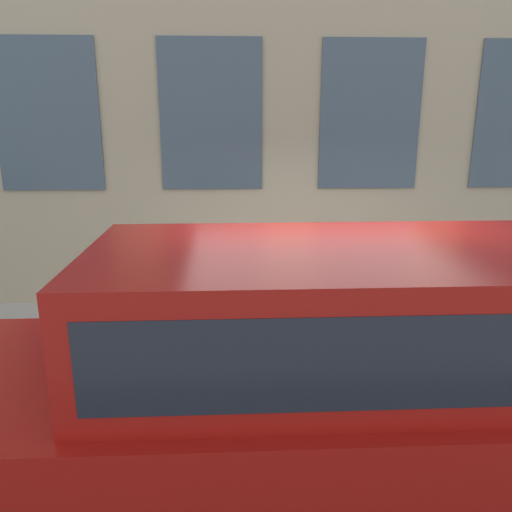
% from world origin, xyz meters
% --- Properties ---
extents(ground_plane, '(80.00, 80.00, 0.00)m').
position_xyz_m(ground_plane, '(0.00, 0.00, 0.00)').
color(ground_plane, '#514F4C').
extents(sidewalk, '(2.67, 60.00, 0.12)m').
position_xyz_m(sidewalk, '(1.33, 0.00, 0.06)').
color(sidewalk, '#B2ADA3').
rests_on(sidewalk, ground_plane).
extents(fire_hydrant, '(0.34, 0.45, 0.86)m').
position_xyz_m(fire_hydrant, '(0.66, 0.19, 0.56)').
color(fire_hydrant, gold).
rests_on(fire_hydrant, sidewalk).
extents(person, '(0.27, 0.18, 1.10)m').
position_xyz_m(person, '(0.73, 0.98, 0.78)').
color(person, '#232328').
rests_on(person, sidewalk).
extents(parked_truck_red_near, '(1.85, 5.32, 1.97)m').
position_xyz_m(parked_truck_red_near, '(-1.39, 0.20, 1.12)').
color(parked_truck_red_near, black).
rests_on(parked_truck_red_near, ground_plane).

